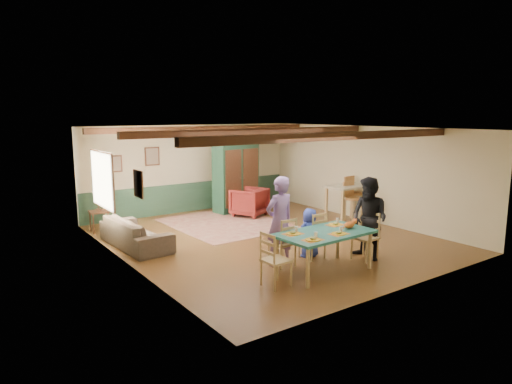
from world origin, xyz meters
TOP-DOWN VIEW (x-y plane):
  - floor at (0.00, 0.00)m, footprint 8.00×8.00m
  - wall_back at (0.00, 4.00)m, footprint 7.00×0.02m
  - wall_left at (-3.50, 0.00)m, footprint 0.02×8.00m
  - wall_right at (3.50, 0.00)m, footprint 0.02×8.00m
  - ceiling at (0.00, 0.00)m, footprint 7.00×8.00m
  - wainscot_back at (0.00, 3.98)m, footprint 6.95×0.03m
  - ceiling_beam_front at (0.00, -2.30)m, footprint 6.95×0.16m
  - ceiling_beam_mid at (0.00, 0.40)m, footprint 6.95×0.16m
  - ceiling_beam_back at (0.00, 3.00)m, footprint 6.95×0.16m
  - window_left at (-3.47, 1.70)m, footprint 0.06×1.60m
  - picture_left_wall at (-3.47, -0.60)m, footprint 0.04×0.42m
  - picture_back_a at (-1.30, 3.97)m, footprint 0.45×0.04m
  - picture_back_b at (-2.40, 3.97)m, footprint 0.38×0.04m
  - dining_table at (-0.54, -2.55)m, footprint 1.95×1.13m
  - dining_chair_far_left at (-0.99, -1.81)m, footprint 0.46×0.48m
  - dining_chair_far_right at (-0.14, -1.77)m, footprint 0.46×0.48m
  - dining_chair_end_left at (-1.75, -2.60)m, footprint 0.48×0.46m
  - dining_chair_end_right at (0.68, -2.50)m, footprint 0.48×0.46m
  - person_man at (-0.99, -1.72)m, footprint 0.68×0.46m
  - person_woman at (0.79, -2.50)m, footprint 0.69×0.87m
  - person_child at (-0.15, -1.69)m, footprint 0.53×0.36m
  - cat at (0.05, -2.64)m, footprint 0.39×0.16m
  - place_setting_near_left at (-1.11, -2.84)m, footprint 0.44×0.33m
  - place_setting_near_center at (-0.42, -2.81)m, footprint 0.44×0.33m
  - place_setting_far_left at (-1.13, -2.31)m, footprint 0.44×0.33m
  - place_setting_far_right at (0.03, -2.27)m, footprint 0.44×0.33m
  - area_rug at (-0.05, 1.91)m, footprint 2.91×3.43m
  - armoire at (1.11, 3.17)m, footprint 1.68×0.86m
  - armchair at (1.05, 2.34)m, footprint 1.22×1.23m
  - sofa at (-2.91, 1.22)m, footprint 1.01×2.30m
  - end_table at (-3.20, 3.05)m, footprint 0.48×0.48m
  - table_lamp at (-3.20, 3.05)m, footprint 0.29×0.29m
  - counter_table at (2.80, 0.02)m, footprint 1.34×0.84m
  - bar_stool_left at (2.76, -0.22)m, footprint 0.44×0.48m
  - bar_stool_right at (3.22, 0.16)m, footprint 0.48×0.52m

SIDE VIEW (x-z plane):
  - floor at x=0.00m, z-range 0.00..0.00m
  - area_rug at x=-0.05m, z-range 0.00..0.01m
  - end_table at x=-3.20m, z-range 0.00..0.56m
  - sofa at x=-2.91m, z-range 0.00..0.66m
  - dining_table at x=-0.54m, z-range 0.00..0.79m
  - armchair at x=1.05m, z-range 0.00..0.85m
  - wainscot_back at x=0.00m, z-range 0.00..0.90m
  - dining_chair_far_left at x=-0.99m, z-range 0.00..1.01m
  - dining_chair_far_right at x=-0.14m, z-range 0.00..1.01m
  - dining_chair_end_left at x=-1.75m, z-range 0.00..1.01m
  - dining_chair_end_right at x=0.68m, z-range 0.00..1.01m
  - person_child at x=-0.15m, z-range 0.00..1.06m
  - counter_table at x=2.80m, z-range 0.00..1.08m
  - bar_stool_left at x=2.76m, z-range 0.00..1.20m
  - bar_stool_right at x=3.22m, z-range 0.00..1.26m
  - table_lamp at x=-3.20m, z-range 0.56..1.07m
  - place_setting_near_left at x=-1.11m, z-range 0.79..0.90m
  - place_setting_near_center at x=-0.42m, z-range 0.79..0.90m
  - place_setting_far_left at x=-1.13m, z-range 0.79..0.90m
  - place_setting_far_right at x=0.03m, z-range 0.79..0.90m
  - person_woman at x=0.79m, z-range 0.00..1.75m
  - cat at x=0.05m, z-range 0.79..0.98m
  - person_man at x=-0.99m, z-range 0.00..1.83m
  - armoire at x=1.11m, z-range 0.00..2.27m
  - wall_back at x=0.00m, z-range 0.00..2.70m
  - wall_left at x=-3.50m, z-range 0.00..2.70m
  - wall_right at x=3.50m, z-range 0.00..2.70m
  - window_left at x=-3.47m, z-range 0.90..2.20m
  - picture_back_b at x=-2.40m, z-range 1.41..1.89m
  - picture_left_wall at x=-3.47m, z-range 1.49..2.01m
  - picture_back_a at x=-1.30m, z-range 1.52..2.08m
  - ceiling_beam_front at x=0.00m, z-range 2.53..2.69m
  - ceiling_beam_mid at x=0.00m, z-range 2.53..2.69m
  - ceiling_beam_back at x=0.00m, z-range 2.53..2.69m
  - ceiling at x=0.00m, z-range 2.69..2.71m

